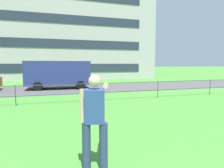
# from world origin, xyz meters

# --- Properties ---
(street_strip) EXTENTS (80.00, 6.29, 0.01)m
(street_strip) POSITION_xyz_m (0.00, 16.39, 0.00)
(street_strip) COLOR #565454
(street_strip) RESTS_ON ground
(park_fence) EXTENTS (30.93, 0.04, 1.00)m
(park_fence) POSITION_xyz_m (0.00, 10.47, 0.67)
(park_fence) COLOR #333833
(park_fence) RESTS_ON ground
(person_thrower) EXTENTS (0.67, 0.73, 1.79)m
(person_thrower) POSITION_xyz_m (2.39, 3.68, 0.97)
(person_thrower) COLOR navy
(person_thrower) RESTS_ON ground
(panel_van_left) EXTENTS (5.07, 2.25, 2.24)m
(panel_van_left) POSITION_xyz_m (2.25, 16.70, 1.27)
(panel_van_left) COLOR navy
(panel_van_left) RESTS_ON ground
(apartment_building_background) EXTENTS (32.57, 15.36, 12.45)m
(apartment_building_background) POSITION_xyz_m (-0.03, 33.23, 6.23)
(apartment_building_background) COLOR #B7B2AD
(apartment_building_background) RESTS_ON ground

